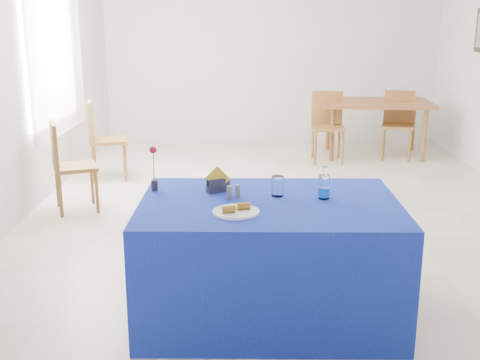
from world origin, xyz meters
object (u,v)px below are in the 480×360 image
chair_bg_left (327,121)px  chair_win_a (66,160)px  water_bottle (324,187)px  oak_table (375,107)px  plate (236,212)px  chair_win_b (101,134)px  blue_table (269,258)px  chair_bg_right (398,120)px

chair_bg_left → chair_win_a: size_ratio=1.03×
water_bottle → oak_table: water_bottle is taller
plate → chair_bg_left: chair_bg_left is taller
water_bottle → chair_win_b: water_bottle is taller
water_bottle → chair_win_a: 3.04m
plate → blue_table: plate is taller
oak_table → chair_bg_left: 0.76m
plate → oak_table: plate is taller
blue_table → chair_win_b: 3.80m
chair_win_a → chair_win_b: 1.22m
water_bottle → oak_table: (1.27, 4.54, -0.15)m
blue_table → chair_win_b: size_ratio=1.72×
blue_table → chair_win_a: (-1.89, 2.10, 0.13)m
blue_table → chair_bg_right: size_ratio=1.78×
water_bottle → chair_bg_right: 4.70m
chair_win_a → chair_win_b: size_ratio=0.96×
blue_table → chair_bg_left: (0.93, 4.31, 0.15)m
blue_table → chair_win_a: chair_win_a is taller
chair_bg_right → chair_win_a: (-3.79, -2.39, -0.01)m
chair_bg_right → chair_win_b: 3.92m
plate → chair_win_b: size_ratio=0.29×
chair_bg_right → chair_bg_left: bearing=-154.9°
oak_table → chair_win_b: chair_win_b is taller
oak_table → chair_win_a: chair_win_a is taller
plate → oak_table: bearing=69.5°
blue_table → oak_table: bearing=70.7°
chair_bg_left → chair_win_b: 2.94m
chair_bg_right → chair_win_a: chair_bg_right is taller
plate → water_bottle: 0.63m
plate → chair_win_a: 2.89m
plate → blue_table: 0.50m
chair_bg_right → chair_win_a: bearing=-133.0°
plate → chair_win_b: (-1.63, 3.55, -0.23)m
chair_bg_right → blue_table: bearing=-98.2°
plate → blue_table: size_ratio=0.17×
chair_win_a → oak_table: bearing=-76.1°
chair_bg_left → chair_bg_right: (0.98, 0.18, -0.01)m
blue_table → chair_bg_right: (1.90, 4.49, 0.14)m
chair_bg_right → chair_win_b: chair_win_b is taller
plate → chair_win_a: size_ratio=0.31×
water_bottle → chair_bg_left: 4.30m
oak_table → water_bottle: bearing=-105.6°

